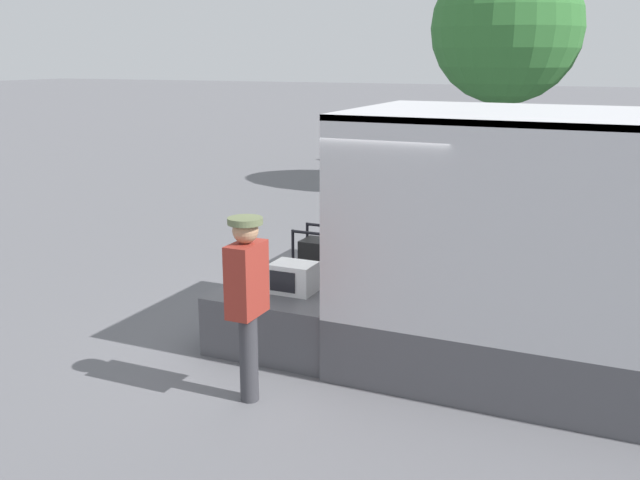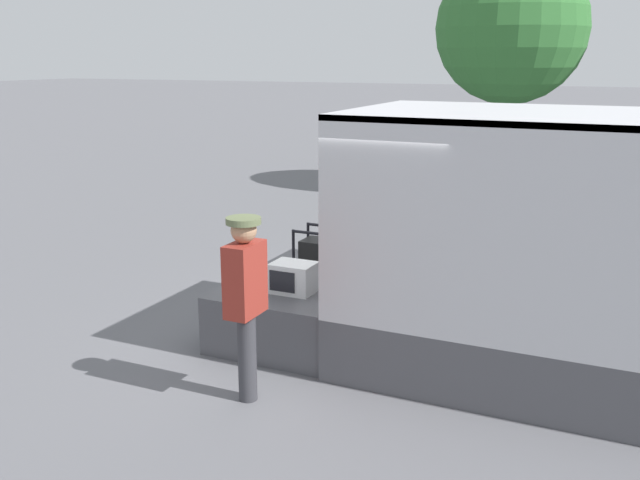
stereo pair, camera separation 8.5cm
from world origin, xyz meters
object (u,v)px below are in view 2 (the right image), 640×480
portable_generator (326,255)px  street_tree (512,29)px  microwave (293,278)px  worker_person (245,289)px

portable_generator → street_tree: 10.32m
microwave → portable_generator: 0.89m
microwave → street_tree: (0.29, 10.75, 3.03)m
portable_generator → street_tree: bearing=88.3°
microwave → worker_person: bearing=-82.7°
microwave → worker_person: size_ratio=0.26×
microwave → street_tree: size_ratio=0.08×
worker_person → portable_generator: bearing=94.3°
worker_person → street_tree: (0.12, 12.08, 2.74)m
street_tree → portable_generator: bearing=-91.7°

